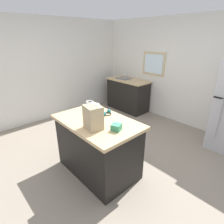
{
  "coord_description": "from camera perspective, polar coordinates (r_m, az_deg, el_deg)",
  "views": [
    {
      "loc": [
        1.92,
        -1.77,
        2.06
      ],
      "look_at": [
        -0.03,
        0.01,
        0.95
      ],
      "focal_mm": 29.29,
      "sensor_mm": 36.0,
      "label": 1
    }
  ],
  "objects": [
    {
      "name": "ground",
      "position": [
        3.33,
        0.19,
        -15.53
      ],
      "size": [
        6.31,
        6.31,
        0.0
      ],
      "primitive_type": "plane",
      "color": "gray"
    },
    {
      "name": "back_wall",
      "position": [
        4.7,
        22.93,
        11.05
      ],
      "size": [
        5.26,
        0.13,
        2.5
      ],
      "color": "silver",
      "rests_on": "ground"
    },
    {
      "name": "left_wall",
      "position": [
        4.95,
        -21.31,
        11.77
      ],
      "size": [
        0.1,
        4.87,
        2.5
      ],
      "color": "silver",
      "rests_on": "ground"
    },
    {
      "name": "kitchen_island",
      "position": [
        2.93,
        -4.41,
        -10.55
      ],
      "size": [
        1.32,
        0.84,
        0.9
      ],
      "color": "black",
      "rests_on": "ground"
    },
    {
      "name": "sink_counter",
      "position": [
        5.45,
        4.91,
        5.58
      ],
      "size": [
        1.25,
        0.61,
        1.09
      ],
      "color": "black",
      "rests_on": "ground"
    },
    {
      "name": "shopping_bag",
      "position": [
        2.43,
        -5.9,
        -1.57
      ],
      "size": [
        0.27,
        0.23,
        0.37
      ],
      "color": "tan",
      "rests_on": "kitchen_island"
    },
    {
      "name": "small_box",
      "position": [
        2.41,
        1.4,
        -4.73
      ],
      "size": [
        0.16,
        0.16,
        0.09
      ],
      "primitive_type": "cube",
      "rotation": [
        0.0,
        0.0,
        0.38
      ],
      "color": "#388E66",
      "rests_on": "kitchen_island"
    },
    {
      "name": "bottle",
      "position": [
        2.9,
        -6.66,
        1.19
      ],
      "size": [
        0.05,
        0.05,
        0.22
      ],
      "color": "#C66633",
      "rests_on": "kitchen_island"
    },
    {
      "name": "ear_defenders",
      "position": [
        2.9,
        -1.67,
        -0.31
      ],
      "size": [
        0.19,
        0.19,
        0.06
      ],
      "color": "black",
      "rests_on": "kitchen_island"
    }
  ]
}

